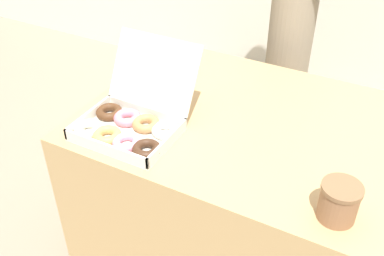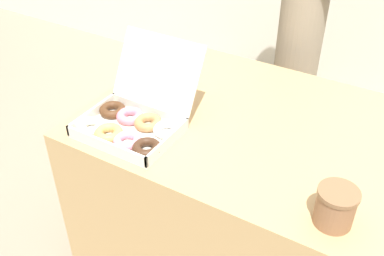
# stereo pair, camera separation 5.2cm
# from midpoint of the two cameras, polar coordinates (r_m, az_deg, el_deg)

# --- Properties ---
(ground_plane) EXTENTS (14.00, 14.00, 0.00)m
(ground_plane) POSITION_cam_midpoint_polar(r_m,az_deg,el_deg) (2.02, 4.88, -15.61)
(ground_plane) COLOR gray
(table) EXTENTS (1.09, 0.84, 0.71)m
(table) POSITION_cam_midpoint_polar(r_m,az_deg,el_deg) (1.76, 5.46, -8.41)
(table) COLOR tan
(table) RESTS_ON ground_plane
(donut_box) EXTENTS (0.35, 0.36, 0.25)m
(donut_box) POSITION_cam_midpoint_polar(r_m,az_deg,el_deg) (1.47, -8.80, 0.83)
(donut_box) COLOR silver
(donut_box) RESTS_ON table
(coffee_cup) EXTENTS (0.11, 0.11, 0.11)m
(coffee_cup) POSITION_cam_midpoint_polar(r_m,az_deg,el_deg) (1.20, 16.98, -8.97)
(coffee_cup) COLOR #8C6042
(coffee_cup) RESTS_ON table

